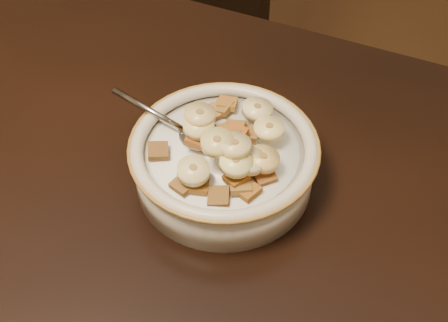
% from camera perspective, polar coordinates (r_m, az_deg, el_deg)
% --- Properties ---
extents(chair, '(0.44, 0.44, 0.89)m').
position_cam_1_polar(chair, '(1.29, -7.05, 8.75)').
color(chair, black).
rests_on(chair, floor).
extents(cereal_bowl, '(0.18, 0.18, 0.04)m').
position_cam_1_polar(cereal_bowl, '(0.64, -0.00, -0.50)').
color(cereal_bowl, '#BAB8B0').
rests_on(cereal_bowl, table).
extents(milk, '(0.15, 0.15, 0.00)m').
position_cam_1_polar(milk, '(0.62, -0.00, 0.85)').
color(milk, white).
rests_on(milk, cereal_bowl).
extents(spoon, '(0.05, 0.04, 0.01)m').
position_cam_1_polar(spoon, '(0.63, -2.31, 2.09)').
color(spoon, gray).
rests_on(spoon, cereal_bowl).
extents(cereal_square_0, '(0.02, 0.02, 0.01)m').
position_cam_1_polar(cereal_square_0, '(0.59, 1.58, 0.82)').
color(cereal_square_0, '#8F5F1D').
rests_on(cereal_square_0, milk).
extents(cereal_square_1, '(0.03, 0.03, 0.01)m').
position_cam_1_polar(cereal_square_1, '(0.59, 3.68, -1.27)').
color(cereal_square_1, brown).
rests_on(cereal_square_1, milk).
extents(cereal_square_2, '(0.02, 0.02, 0.01)m').
position_cam_1_polar(cereal_square_2, '(0.60, 1.05, 2.49)').
color(cereal_square_2, brown).
rests_on(cereal_square_2, milk).
extents(cereal_square_3, '(0.03, 0.03, 0.01)m').
position_cam_1_polar(cereal_square_3, '(0.58, 1.14, -1.54)').
color(cereal_square_3, '#673410').
rests_on(cereal_square_3, milk).
extents(cereal_square_4, '(0.03, 0.03, 0.01)m').
position_cam_1_polar(cereal_square_4, '(0.61, -6.05, 0.94)').
color(cereal_square_4, brown).
rests_on(cereal_square_4, milk).
extents(cereal_square_5, '(0.03, 0.03, 0.01)m').
position_cam_1_polar(cereal_square_5, '(0.62, 2.09, 2.57)').
color(cereal_square_5, brown).
rests_on(cereal_square_5, milk).
extents(cereal_square_6, '(0.03, 0.03, 0.01)m').
position_cam_1_polar(cereal_square_6, '(0.58, -0.48, -3.26)').
color(cereal_square_6, brown).
rests_on(cereal_square_6, milk).
extents(cereal_square_7, '(0.03, 0.03, 0.01)m').
position_cam_1_polar(cereal_square_7, '(0.61, 0.16, 2.78)').
color(cereal_square_7, brown).
rests_on(cereal_square_7, milk).
extents(cereal_square_8, '(0.03, 0.03, 0.01)m').
position_cam_1_polar(cereal_square_8, '(0.66, 2.83, 4.72)').
color(cereal_square_8, brown).
rests_on(cereal_square_8, milk).
extents(cereal_square_9, '(0.02, 0.02, 0.01)m').
position_cam_1_polar(cereal_square_9, '(0.61, -1.78, 2.99)').
color(cereal_square_9, brown).
rests_on(cereal_square_9, milk).
extents(cereal_square_10, '(0.02, 0.02, 0.01)m').
position_cam_1_polar(cereal_square_10, '(0.61, 0.93, 3.07)').
color(cereal_square_10, '#955E1D').
rests_on(cereal_square_10, milk).
extents(cereal_square_11, '(0.03, 0.03, 0.01)m').
position_cam_1_polar(cereal_square_11, '(0.59, -2.65, -1.43)').
color(cereal_square_11, brown).
rests_on(cereal_square_11, milk).
extents(cereal_square_12, '(0.03, 0.03, 0.01)m').
position_cam_1_polar(cereal_square_12, '(0.59, -3.73, -2.14)').
color(cereal_square_12, brown).
rests_on(cereal_square_12, milk).
extents(cereal_square_13, '(0.03, 0.03, 0.01)m').
position_cam_1_polar(cereal_square_13, '(0.65, -1.19, 4.38)').
color(cereal_square_13, brown).
rests_on(cereal_square_13, milk).
extents(cereal_square_14, '(0.03, 0.03, 0.01)m').
position_cam_1_polar(cereal_square_14, '(0.59, -2.41, -2.26)').
color(cereal_square_14, brown).
rests_on(cereal_square_14, milk).
extents(cereal_square_15, '(0.03, 0.03, 0.01)m').
position_cam_1_polar(cereal_square_15, '(0.60, 3.68, -0.16)').
color(cereal_square_15, olive).
rests_on(cereal_square_15, milk).
extents(cereal_square_16, '(0.02, 0.02, 0.01)m').
position_cam_1_polar(cereal_square_16, '(0.61, -2.54, 1.94)').
color(cereal_square_16, brown).
rests_on(cereal_square_16, milk).
extents(cereal_square_17, '(0.02, 0.02, 0.01)m').
position_cam_1_polar(cereal_square_17, '(0.66, 0.29, 5.29)').
color(cereal_square_17, '#895B19').
rests_on(cereal_square_17, milk).
extents(cereal_square_18, '(0.03, 0.03, 0.01)m').
position_cam_1_polar(cereal_square_18, '(0.58, 2.17, -2.69)').
color(cereal_square_18, '#9D5C1D').
rests_on(cereal_square_18, milk).
extents(cereal_square_19, '(0.03, 0.03, 0.01)m').
position_cam_1_polar(cereal_square_19, '(0.58, 1.52, -2.30)').
color(cereal_square_19, brown).
rests_on(cereal_square_19, milk).
extents(cereal_square_20, '(0.03, 0.03, 0.01)m').
position_cam_1_polar(cereal_square_20, '(0.63, -2.35, 3.67)').
color(cereal_square_20, brown).
rests_on(cereal_square_20, milk).
extents(cereal_square_21, '(0.02, 0.02, 0.01)m').
position_cam_1_polar(cereal_square_21, '(0.65, -0.20, 4.92)').
color(cereal_square_21, olive).
rests_on(cereal_square_21, milk).
extents(banana_slice_0, '(0.03, 0.03, 0.02)m').
position_cam_1_polar(banana_slice_0, '(0.58, 2.30, 0.04)').
color(banana_slice_0, '#F6E7A6').
rests_on(banana_slice_0, milk).
extents(banana_slice_1, '(0.04, 0.04, 0.01)m').
position_cam_1_polar(banana_slice_1, '(0.58, -2.82, -0.89)').
color(banana_slice_1, '#F6DF9B').
rests_on(banana_slice_1, milk).
extents(banana_slice_2, '(0.04, 0.04, 0.01)m').
position_cam_1_polar(banana_slice_2, '(0.58, -0.63, 1.70)').
color(banana_slice_2, tan).
rests_on(banana_slice_2, milk).
extents(banana_slice_3, '(0.04, 0.04, 0.02)m').
position_cam_1_polar(banana_slice_3, '(0.61, -2.34, 3.27)').
color(banana_slice_3, beige).
rests_on(banana_slice_3, milk).
extents(banana_slice_4, '(0.04, 0.04, 0.01)m').
position_cam_1_polar(banana_slice_4, '(0.58, 1.08, -0.17)').
color(banana_slice_4, '#E0D577').
rests_on(banana_slice_4, milk).
extents(banana_slice_5, '(0.04, 0.04, 0.01)m').
position_cam_1_polar(banana_slice_5, '(0.61, -2.22, 4.19)').
color(banana_slice_5, tan).
rests_on(banana_slice_5, milk).
extents(banana_slice_6, '(0.04, 0.04, 0.02)m').
position_cam_1_polar(banana_slice_6, '(0.59, 3.60, 0.19)').
color(banana_slice_6, tan).
rests_on(banana_slice_6, milk).
extents(banana_slice_7, '(0.04, 0.04, 0.01)m').
position_cam_1_polar(banana_slice_7, '(0.63, 3.07, 4.72)').
color(banana_slice_7, '#F5E899').
rests_on(banana_slice_7, milk).
extents(banana_slice_8, '(0.04, 0.04, 0.01)m').
position_cam_1_polar(banana_slice_8, '(0.58, 0.98, 1.42)').
color(banana_slice_8, beige).
rests_on(banana_slice_8, milk).
extents(banana_slice_9, '(0.04, 0.04, 0.01)m').
position_cam_1_polar(banana_slice_9, '(0.62, 4.16, 2.93)').
color(banana_slice_9, '#F6EEA4').
rests_on(banana_slice_9, milk).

